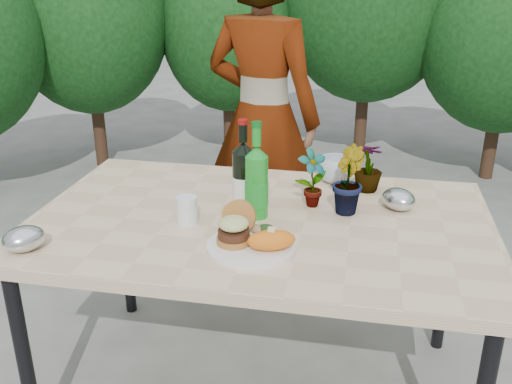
% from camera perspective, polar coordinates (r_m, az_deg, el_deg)
% --- Properties ---
extents(patio_table, '(1.60, 1.00, 0.75)m').
position_cam_1_polar(patio_table, '(2.03, 0.44, -4.08)').
color(patio_table, beige).
rests_on(patio_table, ground).
extents(shrub_hedge, '(6.74, 5.06, 2.18)m').
position_cam_1_polar(shrub_hedge, '(3.60, 6.45, 14.67)').
color(shrub_hedge, '#382316').
rests_on(shrub_hedge, ground).
extents(dinner_plate, '(0.28, 0.28, 0.01)m').
position_cam_1_polar(dinner_plate, '(1.79, -0.50, -5.46)').
color(dinner_plate, white).
rests_on(dinner_plate, patio_table).
extents(burger_stack, '(0.11, 0.16, 0.11)m').
position_cam_1_polar(burger_stack, '(1.80, -2.10, -3.53)').
color(burger_stack, '#B7722D').
rests_on(burger_stack, dinner_plate).
extents(sweet_potato, '(0.17, 0.12, 0.06)m').
position_cam_1_polar(sweet_potato, '(1.75, 1.56, -4.84)').
color(sweet_potato, orange).
rests_on(sweet_potato, dinner_plate).
extents(grilled_veg, '(0.08, 0.05, 0.03)m').
position_cam_1_polar(grilled_veg, '(1.86, 0.60, -3.66)').
color(grilled_veg, olive).
rests_on(grilled_veg, dinner_plate).
extents(wine_bottle, '(0.08, 0.08, 0.34)m').
position_cam_1_polar(wine_bottle, '(2.01, -1.26, 1.36)').
color(wine_bottle, black).
rests_on(wine_bottle, patio_table).
extents(sparkling_water, '(0.08, 0.08, 0.34)m').
position_cam_1_polar(sparkling_water, '(1.97, 0.06, 0.91)').
color(sparkling_water, '#188822').
rests_on(sparkling_water, patio_table).
extents(plastic_cup, '(0.07, 0.07, 0.09)m').
position_cam_1_polar(plastic_cup, '(1.96, -6.90, -1.80)').
color(plastic_cup, white).
rests_on(plastic_cup, patio_table).
extents(seedling_left, '(0.14, 0.13, 0.22)m').
position_cam_1_polar(seedling_left, '(2.07, 5.67, 1.38)').
color(seedling_left, '#225C1F').
rests_on(seedling_left, patio_table).
extents(seedling_mid, '(0.13, 0.15, 0.24)m').
position_cam_1_polar(seedling_mid, '(2.03, 9.08, 1.20)').
color(seedling_mid, '#275A1E').
rests_on(seedling_mid, patio_table).
extents(seedling_right, '(0.12, 0.12, 0.19)m').
position_cam_1_polar(seedling_right, '(2.25, 11.17, 2.46)').
color(seedling_right, '#1E571E').
rests_on(seedling_right, patio_table).
extents(blue_bowl, '(0.14, 0.14, 0.11)m').
position_cam_1_polar(blue_bowl, '(2.33, 7.91, 2.21)').
color(blue_bowl, silver).
rests_on(blue_bowl, patio_table).
extents(foil_packet_left, '(0.17, 0.17, 0.08)m').
position_cam_1_polar(foil_packet_left, '(1.91, -22.22, -4.34)').
color(foil_packet_left, silver).
rests_on(foil_packet_left, patio_table).
extents(foil_packet_right, '(0.17, 0.17, 0.08)m').
position_cam_1_polar(foil_packet_right, '(2.12, 14.08, -0.70)').
color(foil_packet_right, silver).
rests_on(foil_packet_right, patio_table).
extents(person, '(0.70, 0.55, 1.69)m').
position_cam_1_polar(person, '(2.92, 0.67, 7.39)').
color(person, '#A67453').
rests_on(person, ground).
extents(terracotta_pot, '(0.17, 0.17, 0.14)m').
position_cam_1_polar(terracotta_pot, '(4.39, -12.64, 1.39)').
color(terracotta_pot, '#BF5931').
rests_on(terracotta_pot, ground).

